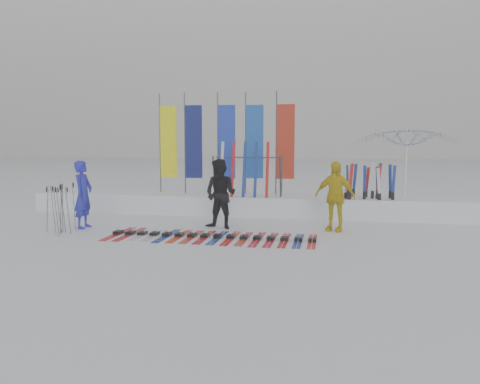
% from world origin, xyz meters
% --- Properties ---
extents(ground, '(120.00, 120.00, 0.00)m').
position_xyz_m(ground, '(0.00, 0.00, 0.00)').
color(ground, white).
rests_on(ground, ground).
extents(snow_bank, '(14.00, 1.60, 0.60)m').
position_xyz_m(snow_bank, '(0.00, 4.60, 0.30)').
color(snow_bank, white).
rests_on(snow_bank, ground).
extents(person_blue, '(0.44, 0.65, 1.76)m').
position_xyz_m(person_blue, '(-3.89, 1.33, 0.88)').
color(person_blue, '#2025BD').
rests_on(person_blue, ground).
extents(person_black, '(1.03, 0.90, 1.80)m').
position_xyz_m(person_black, '(-0.38, 1.95, 0.90)').
color(person_black, black).
rests_on(person_black, ground).
extents(person_yellow, '(1.12, 0.74, 1.76)m').
position_xyz_m(person_yellow, '(2.51, 2.18, 0.88)').
color(person_yellow, yellow).
rests_on(person_yellow, ground).
extents(tent_canopy, '(3.89, 3.92, 2.76)m').
position_xyz_m(tent_canopy, '(4.59, 4.98, 1.38)').
color(tent_canopy, white).
rests_on(tent_canopy, ground).
extents(ski_row, '(4.85, 1.70, 0.07)m').
position_xyz_m(ski_row, '(-0.32, 0.73, 0.04)').
color(ski_row, '#B70E18').
rests_on(ski_row, ground).
extents(pole_cluster, '(0.73, 0.87, 1.24)m').
position_xyz_m(pole_cluster, '(-4.08, 0.58, 0.60)').
color(pole_cluster, '#595B60').
rests_on(pole_cluster, ground).
extents(feather_flags, '(4.41, 0.27, 3.20)m').
position_xyz_m(feather_flags, '(-0.94, 4.80, 2.24)').
color(feather_flags, '#383A3F').
rests_on(feather_flags, ground).
extents(ski_rack, '(2.04, 0.80, 1.23)m').
position_xyz_m(ski_rack, '(-0.05, 4.20, 1.38)').
color(ski_rack, '#383A3F').
rests_on(ski_rack, ground).
extents(upright_skis, '(1.69, 0.93, 1.70)m').
position_xyz_m(upright_skis, '(3.35, 4.22, 0.79)').
color(upright_skis, red).
rests_on(upright_skis, ground).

